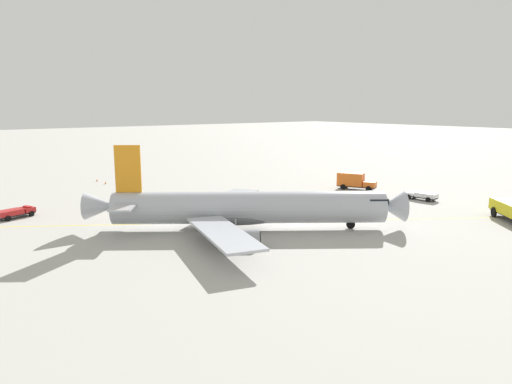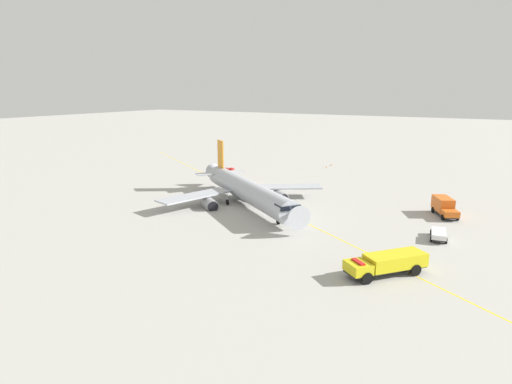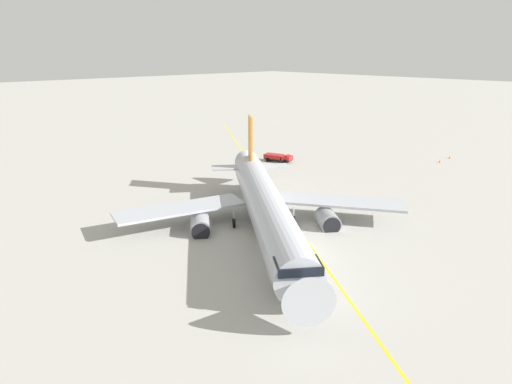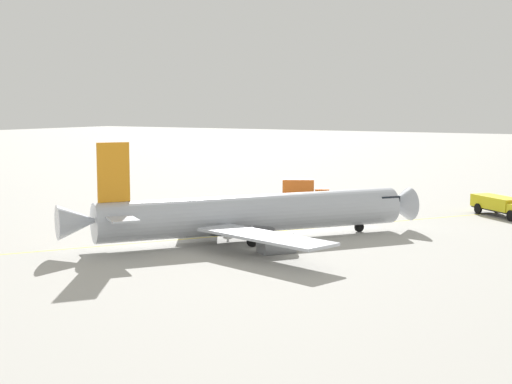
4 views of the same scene
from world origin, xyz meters
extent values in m
plane|color=#ADAAA3|center=(0.00, 0.00, 0.00)|extent=(600.00, 600.00, 0.00)
cylinder|color=#B2B7C1|center=(-5.95, 1.90, 2.87)|extent=(30.02, 23.43, 4.07)
cone|color=#B2B7C1|center=(8.83, -8.88, 2.87)|extent=(4.70, 4.89, 3.87)
cone|color=#B2B7C1|center=(-20.98, 12.85, 3.17)|extent=(5.27, 5.15, 3.46)
cube|color=black|center=(7.05, -7.59, 3.78)|extent=(3.98, 4.21, 0.70)
ellipsoid|color=slate|center=(-7.33, 2.90, 1.75)|extent=(12.10, 10.21, 2.24)
cube|color=orange|center=(-18.11, 10.76, 7.85)|extent=(2.73, 2.08, 5.89)
cube|color=#B2B7C1|center=(-16.28, 13.27, 3.68)|extent=(4.79, 5.22, 0.20)
cube|color=#B2B7C1|center=(-19.93, 8.26, 3.68)|extent=(4.79, 5.22, 0.20)
cube|color=#B2B7C1|center=(-2.74, 11.24, 2.15)|extent=(14.71, 11.67, 0.28)
cube|color=#B2B7C1|center=(-13.87, -4.01, 2.15)|extent=(8.04, 15.41, 0.28)
cylinder|color=gray|center=(-2.25, 8.13, 0.73)|extent=(4.14, 3.91, 2.34)
cylinder|color=black|center=(-0.83, 7.10, 0.73)|extent=(1.29, 1.70, 1.99)
cylinder|color=gray|center=(-10.76, -3.53, 0.73)|extent=(4.14, 3.91, 2.34)
cylinder|color=black|center=(-9.34, -4.57, 0.73)|extent=(1.29, 1.70, 1.99)
cylinder|color=#9EA0A5|center=(4.55, -5.76, 1.35)|extent=(0.20, 0.20, 1.60)
cylinder|color=black|center=(4.55, -5.76, 0.55)|extent=(1.07, 0.89, 1.10)
cylinder|color=#9EA0A5|center=(-5.31, 5.68, 1.35)|extent=(0.20, 0.20, 1.60)
cylinder|color=black|center=(-5.31, 5.68, 0.55)|extent=(1.07, 0.89, 1.10)
cylinder|color=#9EA0A5|center=(-9.36, 0.13, 1.35)|extent=(0.20, 0.20, 1.60)
cylinder|color=black|center=(-9.36, 0.13, 0.55)|extent=(1.07, 0.89, 1.10)
cube|color=#232326|center=(27.48, 12.77, 0.60)|extent=(5.09, 7.26, 0.20)
cube|color=orange|center=(28.61, 10.56, 1.20)|extent=(3.15, 3.01, 1.00)
cube|color=black|center=(29.05, 9.71, 1.35)|extent=(1.87, 1.01, 0.56)
cube|color=orange|center=(26.94, 13.81, 1.90)|extent=(4.36, 5.36, 2.40)
cylinder|color=black|center=(29.70, 11.12, 0.50)|extent=(0.71, 1.02, 1.00)
cylinder|color=black|center=(27.52, 10.00, 0.50)|extent=(0.71, 1.02, 1.00)
cylinder|color=black|center=(27.53, 15.35, 0.50)|extent=(0.71, 1.02, 1.00)
cylinder|color=black|center=(25.35, 14.23, 0.50)|extent=(0.71, 1.02, 1.00)
cube|color=yellow|center=(25.54, -16.22, 1.70)|extent=(7.02, 7.57, 1.60)
cylinder|color=black|center=(25.64, -13.82, 0.70)|extent=(1.11, 1.25, 1.40)
cube|color=#232326|center=(28.32, -0.48, 0.50)|extent=(2.46, 5.21, 0.20)
cube|color=white|center=(28.05, 1.25, 0.88)|extent=(2.22, 1.79, 0.55)
cube|color=black|center=(27.95, 1.89, 0.96)|extent=(1.68, 0.34, 0.31)
cube|color=white|center=(28.45, -1.32, 0.95)|extent=(2.49, 3.57, 0.70)
cylinder|color=black|center=(27.06, 1.10, 0.40)|extent=(0.40, 0.83, 0.80)
cylinder|color=black|center=(29.05, 1.40, 0.40)|extent=(0.40, 0.83, 0.80)
cylinder|color=black|center=(27.57, -2.22, 0.40)|extent=(0.40, 0.83, 0.80)
cylinder|color=black|center=(29.56, -1.91, 0.40)|extent=(0.40, 0.83, 0.80)
cube|color=#232326|center=(-28.25, 26.98, 0.48)|extent=(5.34, 3.15, 0.20)
cube|color=red|center=(-26.56, 27.55, 0.91)|extent=(2.05, 2.28, 0.65)
cube|color=black|center=(-25.93, 27.76, 1.00)|extent=(0.58, 1.54, 0.36)
cube|color=red|center=(-29.07, 26.71, 0.93)|extent=(3.79, 2.87, 0.70)
cube|color=red|center=(-26.56, 27.55, 1.33)|extent=(0.99, 1.45, 0.16)
cylinder|color=black|center=(-26.86, 28.45, 0.38)|extent=(0.81, 0.51, 0.76)
cylinder|color=black|center=(-26.25, 26.65, 0.38)|extent=(0.81, 0.51, 0.76)
cylinder|color=black|center=(-30.09, 27.36, 0.38)|extent=(0.81, 0.51, 0.76)
cylinder|color=black|center=(-29.49, 25.56, 0.38)|extent=(0.81, 0.51, 0.76)
cube|color=yellow|center=(-4.18, 5.22, 0.00)|extent=(132.47, 86.73, 0.01)
cone|color=orange|center=(-7.76, 47.86, 0.28)|extent=(0.36, 0.36, 0.55)
cylinder|color=white|center=(-7.76, 47.86, 0.30)|extent=(0.22, 0.22, 0.06)
cone|color=orange|center=(-7.93, 52.21, 0.28)|extent=(0.36, 0.36, 0.55)
cylinder|color=white|center=(-7.93, 52.21, 0.30)|extent=(0.22, 0.22, 0.06)
camera|label=1|loc=(-40.80, -44.57, 15.55)|focal=32.96mm
camera|label=2|loc=(35.49, -66.54, 21.47)|focal=30.57mm
camera|label=3|loc=(27.33, -31.09, 19.27)|focal=31.79mm
camera|label=4|loc=(-72.92, -38.34, 14.49)|focal=51.87mm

